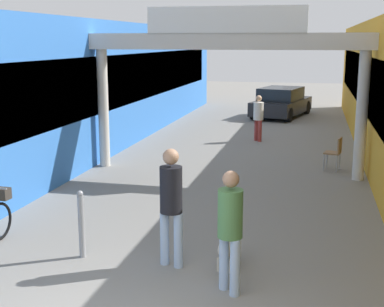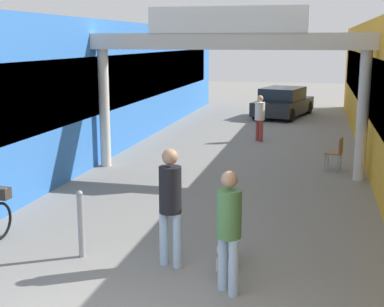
% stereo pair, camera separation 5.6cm
% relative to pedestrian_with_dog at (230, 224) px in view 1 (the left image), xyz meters
% --- Properties ---
extents(storefront_left, '(3.00, 26.00, 3.97)m').
position_rel_pedestrian_with_dog_xyz_m(storefront_left, '(-6.28, 9.10, 1.00)').
color(storefront_left, blue).
rests_on(storefront_left, ground_plane).
extents(arcade_sign_gateway, '(7.40, 0.47, 4.22)m').
position_rel_pedestrian_with_dog_xyz_m(arcade_sign_gateway, '(-1.19, 6.71, 2.02)').
color(arcade_sign_gateway, beige).
rests_on(arcade_sign_gateway, ground_plane).
extents(pedestrian_with_dog, '(0.48, 0.48, 1.72)m').
position_rel_pedestrian_with_dog_xyz_m(pedestrian_with_dog, '(0.00, 0.00, 0.00)').
color(pedestrian_with_dog, '#A5BFE0').
rests_on(pedestrian_with_dog, ground_plane).
extents(pedestrian_companion, '(0.41, 0.41, 1.84)m').
position_rel_pedestrian_with_dog_xyz_m(pedestrian_companion, '(-1.00, 0.68, 0.08)').
color(pedestrian_companion, '#A5BFE0').
rests_on(pedestrian_companion, ground_plane).
extents(pedestrian_carrying_crate, '(0.47, 0.47, 1.58)m').
position_rel_pedestrian_with_dog_xyz_m(pedestrian_carrying_crate, '(-0.82, 11.41, -0.09)').
color(pedestrian_carrying_crate, '#99332D').
rests_on(pedestrian_carrying_crate, ground_plane).
extents(dog_on_leash, '(0.37, 0.74, 0.53)m').
position_rel_pedestrian_with_dog_xyz_m(dog_on_leash, '(-0.14, 0.87, -0.66)').
color(dog_on_leash, beige).
rests_on(dog_on_leash, ground_plane).
extents(bollard_post_metal, '(0.10, 0.10, 1.10)m').
position_rel_pedestrian_with_dog_xyz_m(bollard_post_metal, '(-2.48, 0.69, -0.43)').
color(bollard_post_metal, gray).
rests_on(bollard_post_metal, ground_plane).
extents(cafe_chair_wood_nearer, '(0.49, 0.49, 0.89)m').
position_rel_pedestrian_with_dog_xyz_m(cafe_chair_wood_nearer, '(1.63, 7.60, -0.45)').
color(cafe_chair_wood_nearer, gray).
rests_on(cafe_chair_wood_nearer, ground_plane).
extents(parked_car_black, '(2.65, 4.30, 1.33)m').
position_rel_pedestrian_with_dog_xyz_m(parked_car_black, '(-0.45, 17.68, -0.34)').
color(parked_car_black, black).
rests_on(parked_car_black, ground_plane).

